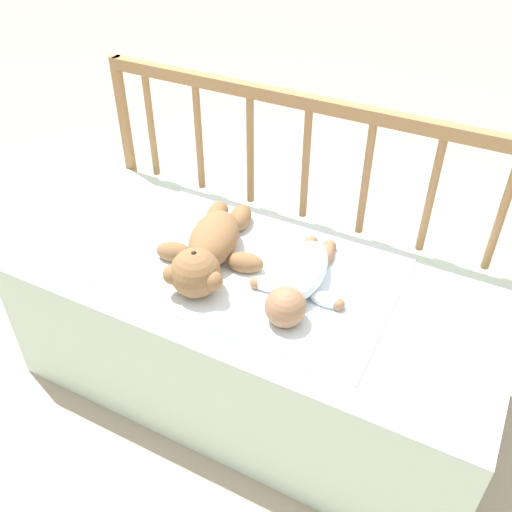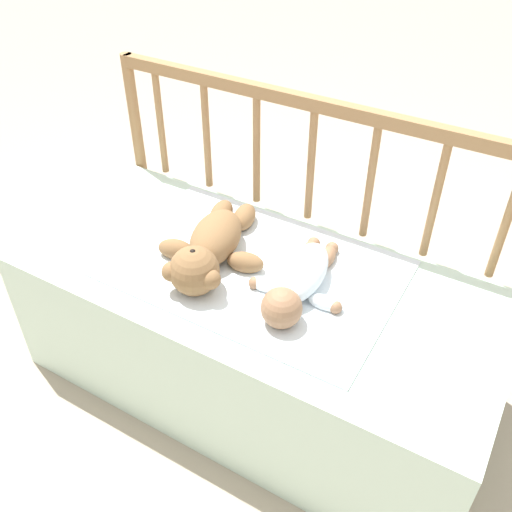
% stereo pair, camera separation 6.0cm
% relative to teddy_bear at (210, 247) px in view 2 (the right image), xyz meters
% --- Properties ---
extents(ground_plane, '(12.00, 12.00, 0.00)m').
position_rel_teddy_bear_xyz_m(ground_plane, '(0.13, 0.01, -0.49)').
color(ground_plane, tan).
extents(crib_mattress, '(1.31, 0.58, 0.43)m').
position_rel_teddy_bear_xyz_m(crib_mattress, '(0.13, 0.01, -0.27)').
color(crib_mattress, silver).
rests_on(crib_mattress, ground_plane).
extents(crib_rail, '(1.31, 0.04, 0.81)m').
position_rel_teddy_bear_xyz_m(crib_rail, '(0.13, 0.33, 0.09)').
color(crib_rail, '#997047').
rests_on(crib_rail, ground_plane).
extents(blanket, '(0.76, 0.50, 0.01)m').
position_rel_teddy_bear_xyz_m(blanket, '(0.11, 0.04, -0.05)').
color(blanket, white).
rests_on(blanket, crib_mattress).
extents(teddy_bear, '(0.30, 0.43, 0.13)m').
position_rel_teddy_bear_xyz_m(teddy_bear, '(0.00, 0.00, 0.00)').
color(teddy_bear, olive).
rests_on(teddy_bear, crib_mattress).
extents(baby, '(0.25, 0.37, 0.10)m').
position_rel_teddy_bear_xyz_m(baby, '(0.26, 0.01, -0.01)').
color(baby, white).
rests_on(baby, crib_mattress).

